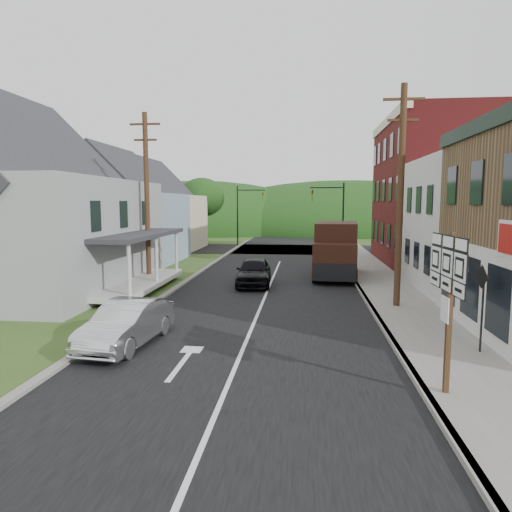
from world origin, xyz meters
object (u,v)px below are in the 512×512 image
(dark_sedan, at_px, (254,272))
(route_sign_cluster, at_px, (448,290))
(silver_sedan, at_px, (127,324))
(delivery_van, at_px, (336,250))
(warning_sign, at_px, (482,296))

(dark_sedan, relative_size, route_sign_cluster, 1.21)
(silver_sedan, height_order, dark_sedan, dark_sedan)
(delivery_van, bearing_deg, dark_sedan, -141.76)
(silver_sedan, distance_m, delivery_van, 15.29)
(dark_sedan, distance_m, route_sign_cluster, 14.75)
(silver_sedan, height_order, warning_sign, warning_sign)
(delivery_van, height_order, warning_sign, delivery_van)
(silver_sedan, xyz_separation_m, route_sign_cluster, (8.48, -2.91, 1.79))
(route_sign_cluster, xyz_separation_m, warning_sign, (1.85, 3.00, -0.73))
(dark_sedan, relative_size, delivery_van, 0.73)
(silver_sedan, relative_size, route_sign_cluster, 1.15)
(route_sign_cluster, bearing_deg, warning_sign, 55.46)
(delivery_van, relative_size, route_sign_cluster, 1.65)
(dark_sedan, xyz_separation_m, route_sign_cluster, (5.76, -13.46, 1.74))
(route_sign_cluster, distance_m, warning_sign, 3.60)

